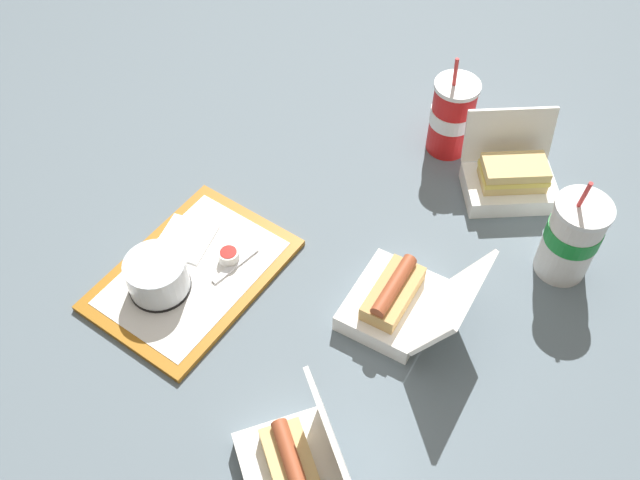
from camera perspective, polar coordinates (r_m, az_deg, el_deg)
ground_plane at (r=1.39m, az=1.19°, el=-1.34°), size 3.20×3.20×0.00m
food_tray at (r=1.38m, az=-10.14°, el=-2.71°), size 0.41×0.33×0.01m
cake_container at (r=1.33m, az=-12.88°, el=-2.84°), size 0.12×0.12×0.07m
ketchup_cup at (r=1.37m, az=-7.30°, el=-1.23°), size 0.04×0.04×0.02m
napkin_stack at (r=1.42m, az=-10.70°, el=0.10°), size 0.13×0.13×0.00m
plastic_fork at (r=1.37m, az=-6.79°, el=-2.01°), size 0.11×0.02×0.00m
clamshell_hotdog_back at (r=1.14m, az=-1.71°, el=-18.19°), size 0.22×0.24×0.18m
clamshell_sandwich_left at (r=1.52m, az=15.00°, el=4.85°), size 0.24×0.23×0.16m
clamshell_hotdog_right at (r=1.29m, az=6.35°, el=-4.88°), size 0.23×0.26×0.17m
soda_cup_back at (r=1.55m, az=10.50°, el=9.71°), size 0.10×0.10×0.24m
soda_cup_corner at (r=1.38m, az=19.51°, el=0.22°), size 0.10×0.10×0.24m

